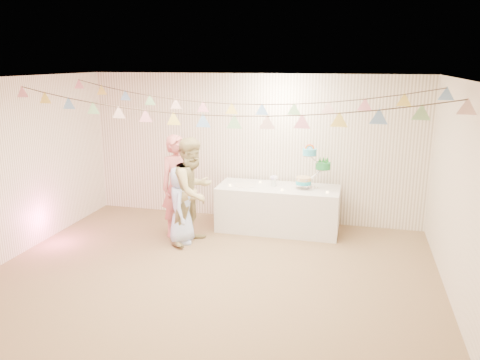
% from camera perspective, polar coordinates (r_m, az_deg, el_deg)
% --- Properties ---
extents(floor, '(6.00, 6.00, 0.00)m').
position_cam_1_polar(floor, '(6.44, -3.55, -11.60)').
color(floor, brown).
rests_on(floor, ground).
extents(ceiling, '(6.00, 6.00, 0.00)m').
position_cam_1_polar(ceiling, '(5.79, -3.96, 12.18)').
color(ceiling, silver).
rests_on(ceiling, ground).
extents(back_wall, '(6.00, 6.00, 0.00)m').
position_cam_1_polar(back_wall, '(8.34, 1.54, 3.91)').
color(back_wall, white).
rests_on(back_wall, ground).
extents(front_wall, '(6.00, 6.00, 0.00)m').
position_cam_1_polar(front_wall, '(3.82, -15.49, -9.68)').
color(front_wall, white).
rests_on(front_wall, ground).
extents(left_wall, '(5.00, 5.00, 0.00)m').
position_cam_1_polar(left_wall, '(7.46, -26.25, 1.14)').
color(left_wall, white).
rests_on(left_wall, ground).
extents(right_wall, '(5.00, 5.00, 0.00)m').
position_cam_1_polar(right_wall, '(5.83, 25.58, -2.17)').
color(right_wall, white).
rests_on(right_wall, ground).
extents(table, '(2.03, 0.81, 0.76)m').
position_cam_1_polar(table, '(7.97, 4.65, -3.47)').
color(table, silver).
rests_on(table, floor).
extents(cake_stand, '(0.61, 0.36, 0.69)m').
position_cam_1_polar(cake_stand, '(7.76, 8.83, 1.38)').
color(cake_stand, silver).
rests_on(cake_stand, table).
extents(cake_bottom, '(0.31, 0.31, 0.15)m').
position_cam_1_polar(cake_bottom, '(7.78, 7.61, -0.50)').
color(cake_bottom, '#2AB7C7').
rests_on(cake_bottom, cake_stand).
extents(cake_middle, '(0.27, 0.27, 0.22)m').
position_cam_1_polar(cake_middle, '(7.83, 10.21, 1.53)').
color(cake_middle, '#1B7F3A').
rests_on(cake_middle, cake_stand).
extents(cake_top_tier, '(0.25, 0.25, 0.19)m').
position_cam_1_polar(cake_top_tier, '(7.68, 8.44, 3.41)').
color(cake_top_tier, '#40AFC9').
rests_on(cake_top_tier, cake_stand).
extents(platter, '(0.35, 0.35, 0.02)m').
position_cam_1_polar(platter, '(7.92, 0.63, -0.67)').
color(platter, white).
rests_on(platter, table).
extents(posy, '(0.16, 0.16, 0.18)m').
position_cam_1_polar(posy, '(7.90, 4.13, -0.15)').
color(posy, white).
rests_on(posy, table).
extents(person_adult_a, '(0.71, 0.72, 1.68)m').
position_cam_1_polar(person_adult_a, '(7.64, -7.50, -0.75)').
color(person_adult_a, '#C46766').
rests_on(person_adult_a, floor).
extents(person_adult_b, '(0.88, 0.99, 1.69)m').
position_cam_1_polar(person_adult_b, '(7.32, -5.75, -1.33)').
color(person_adult_b, tan).
rests_on(person_adult_b, floor).
extents(person_child, '(0.51, 0.67, 1.24)m').
position_cam_1_polar(person_child, '(7.40, -7.16, -2.99)').
color(person_child, '#B4C9FE').
rests_on(person_child, floor).
extents(bunting_back, '(5.60, 1.10, 0.40)m').
position_cam_1_polar(bunting_back, '(6.86, -1.02, 10.47)').
color(bunting_back, pink).
rests_on(bunting_back, ceiling).
extents(bunting_front, '(5.60, 0.90, 0.36)m').
position_cam_1_polar(bunting_front, '(5.62, -4.55, 9.24)').
color(bunting_front, '#72A5E5').
rests_on(bunting_front, ceiling).
extents(tealight_0, '(0.04, 0.04, 0.03)m').
position_cam_1_polar(tealight_0, '(7.88, -1.22, -0.63)').
color(tealight_0, '#FFD88C').
rests_on(tealight_0, table).
extents(tealight_1, '(0.04, 0.04, 0.03)m').
position_cam_1_polar(tealight_1, '(8.09, 2.48, -0.24)').
color(tealight_1, '#FFD88C').
rests_on(tealight_1, table).
extents(tealight_2, '(0.04, 0.04, 0.03)m').
position_cam_1_polar(tealight_2, '(7.63, 5.17, -1.19)').
color(tealight_2, '#FFD88C').
rests_on(tealight_2, table).
extents(tealight_3, '(0.04, 0.04, 0.03)m').
position_cam_1_polar(tealight_3, '(8.02, 7.44, -0.48)').
color(tealight_3, '#FFD88C').
rests_on(tealight_3, table).
extents(tealight_4, '(0.04, 0.04, 0.03)m').
position_cam_1_polar(tealight_4, '(7.59, 10.59, -1.46)').
color(tealight_4, '#FFD88C').
rests_on(tealight_4, table).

